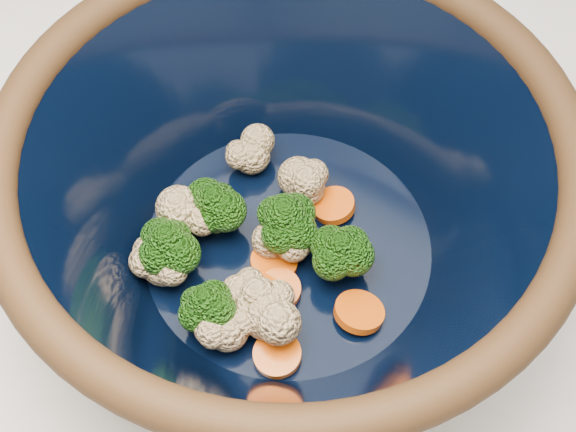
{
  "coord_description": "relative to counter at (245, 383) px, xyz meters",
  "views": [
    {
      "loc": [
        0.25,
        -0.28,
        1.41
      ],
      "look_at": [
        0.09,
        -0.05,
        0.97
      ],
      "focal_mm": 50.0,
      "sensor_mm": 36.0,
      "label": 1
    }
  ],
  "objects": [
    {
      "name": "counter",
      "position": [
        0.0,
        0.0,
        0.0
      ],
      "size": [
        1.2,
        1.2,
        0.9
      ],
      "primitive_type": "cube",
      "color": "silver",
      "rests_on": "ground"
    },
    {
      "name": "vegetable_pile",
      "position": [
        0.08,
        -0.07,
        0.51
      ],
      "size": [
        0.16,
        0.15,
        0.05
      ],
      "color": "#608442",
      "rests_on": "mixing_bowl"
    },
    {
      "name": "mixing_bowl",
      "position": [
        0.09,
        -0.05,
        0.54
      ],
      "size": [
        0.36,
        0.36,
        0.16
      ],
      "rotation": [
        0.0,
        0.0,
        0.05
      ],
      "color": "black",
      "rests_on": "counter"
    }
  ]
}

